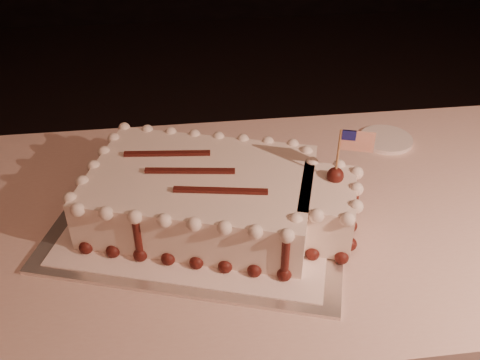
{
  "coord_description": "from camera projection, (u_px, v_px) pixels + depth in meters",
  "views": [
    {
      "loc": [
        -0.23,
        -0.29,
        1.48
      ],
      "look_at": [
        -0.12,
        0.59,
        0.84
      ],
      "focal_mm": 40.0,
      "sensor_mm": 36.0,
      "label": 1
    }
  ],
  "objects": [
    {
      "name": "side_plate",
      "position": [
        386.0,
        139.0,
        1.39
      ],
      "size": [
        0.14,
        0.14,
        0.01
      ],
      "primitive_type": "cylinder",
      "color": "white",
      "rests_on": "banquet_table"
    },
    {
      "name": "doily",
      "position": [
        203.0,
        215.0,
        1.13
      ],
      "size": [
        0.63,
        0.55,
        0.0
      ],
      "primitive_type": "cube",
      "rotation": [
        0.0,
        0.0,
        -0.31
      ],
      "color": "white",
      "rests_on": "cake_board"
    },
    {
      "name": "sheet_cake",
      "position": [
        216.0,
        196.0,
        1.09
      ],
      "size": [
        0.59,
        0.44,
        0.22
      ],
      "color": "white",
      "rests_on": "doily"
    },
    {
      "name": "banquet_table",
      "position": [
        286.0,
        321.0,
        1.38
      ],
      "size": [
        2.4,
        0.8,
        0.75
      ],
      "primitive_type": "cube",
      "color": "beige",
      "rests_on": "ground"
    },
    {
      "name": "cake_board",
      "position": [
        203.0,
        217.0,
        1.13
      ],
      "size": [
        0.7,
        0.61,
        0.01
      ],
      "primitive_type": "cube",
      "rotation": [
        0.0,
        0.0,
        -0.31
      ],
      "color": "silver",
      "rests_on": "banquet_table"
    }
  ]
}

